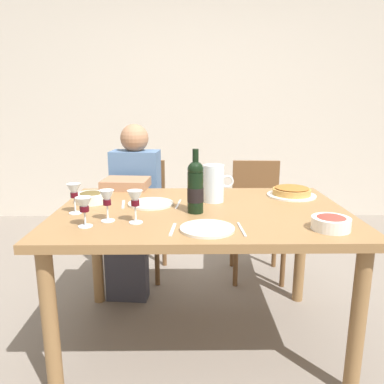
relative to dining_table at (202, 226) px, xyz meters
The scene contains 21 objects.
ground_plane 0.67m from the dining_table, ahead, with size 8.00×8.00×0.00m, color slate.
back_wall 2.54m from the dining_table, 90.00° to the left, with size 8.00×0.10×2.80m, color beige.
dining_table is the anchor object (origin of this frame).
wine_bottle 0.23m from the dining_table, 120.98° to the right, with size 0.08×0.08×0.32m.
water_pitcher 0.26m from the dining_table, 65.92° to the left, with size 0.17×0.12×0.21m.
baked_tart 0.62m from the dining_table, 27.09° to the left, with size 0.28×0.28×0.06m.
salad_bowl 0.65m from the dining_table, 30.74° to the right, with size 0.17×0.17×0.07m.
olive_bowl 0.64m from the dining_table, 166.89° to the left, with size 0.17×0.17×0.06m.
wine_glass_left_diner 0.63m from the dining_table, 152.56° to the right, with size 0.07×0.07×0.14m.
wine_glass_right_diner 0.53m from the dining_table, 156.39° to the right, with size 0.07×0.07×0.15m.
wine_glass_centre 0.43m from the dining_table, 144.63° to the right, with size 0.07×0.07×0.15m.
wine_glass_spare 0.67m from the dining_table, behind, with size 0.07×0.07×0.15m.
dinner_plate_left_setting 0.34m from the dining_table, 87.91° to the right, with size 0.24×0.24×0.01m, color silver.
dinner_plate_right_setting 0.31m from the dining_table, 160.76° to the left, with size 0.25×0.25×0.01m, color silver.
fork_left_setting 0.37m from the dining_table, 112.92° to the right, with size 0.16×0.01×0.01m, color silver.
knife_left_setting 0.38m from the dining_table, 63.63° to the right, with size 0.18×0.01×0.01m, color silver.
knife_right_setting 0.18m from the dining_table, 142.35° to the left, with size 0.18×0.01×0.01m, color silver.
spoon_right_setting 0.44m from the dining_table, 167.29° to the left, with size 0.16×0.01×0.01m, color silver.
chair_left 1.03m from the dining_table, 115.86° to the left, with size 0.44×0.44×0.87m.
diner_left 0.82m from the dining_table, 124.21° to the left, with size 0.37×0.53×1.16m.
chair_right 1.00m from the dining_table, 62.43° to the left, with size 0.42×0.42×0.87m.
Camera 1 is at (-0.07, -1.85, 1.29)m, focal length 34.64 mm.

